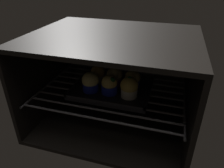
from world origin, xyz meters
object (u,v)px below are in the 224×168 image
(baking_tray, at_px, (112,90))
(muffin_row0_col2, at_px, (129,87))
(muffin_row1_col1, at_px, (115,77))
(muffin_row1_col0, at_px, (98,74))
(muffin_row0_col0, at_px, (90,82))
(muffin_row0_col1, at_px, (110,85))
(muffin_row1_col2, at_px, (132,79))

(baking_tray, xyz_separation_m, muffin_row0_col2, (0.07, -0.04, 0.04))
(baking_tray, height_order, muffin_row1_col1, muffin_row1_col1)
(baking_tray, relative_size, muffin_row0_col2, 3.69)
(muffin_row1_col0, bearing_deg, muffin_row0_col0, -91.66)
(muffin_row0_col1, bearing_deg, muffin_row0_col0, -176.77)
(muffin_row0_col0, distance_m, muffin_row1_col1, 0.10)
(baking_tray, height_order, muffin_row1_col2, muffin_row1_col2)
(baking_tray, xyz_separation_m, muffin_row1_col1, (0.00, 0.03, 0.04))
(muffin_row0_col2, relative_size, muffin_row1_col0, 1.10)
(muffin_row0_col0, distance_m, muffin_row0_col1, 0.08)
(muffin_row0_col0, height_order, muffin_row0_col1, muffin_row0_col0)
(muffin_row0_col0, height_order, muffin_row1_col1, muffin_row0_col0)
(baking_tray, distance_m, muffin_row1_col0, 0.09)
(muffin_row0_col0, bearing_deg, baking_tray, 27.23)
(muffin_row0_col1, relative_size, muffin_row0_col2, 0.91)
(muffin_row0_col1, relative_size, muffin_row1_col2, 1.04)
(muffin_row0_col2, bearing_deg, muffin_row1_col1, 135.71)
(baking_tray, distance_m, muffin_row0_col0, 0.09)
(muffin_row1_col1, bearing_deg, baking_tray, -94.06)
(muffin_row0_col2, distance_m, muffin_row1_col0, 0.16)
(muffin_row0_col2, xyz_separation_m, muffin_row1_col0, (-0.14, 0.07, -0.00))
(muffin_row1_col2, bearing_deg, baking_tray, -152.21)
(baking_tray, bearing_deg, muffin_row1_col0, 150.61)
(baking_tray, height_order, muffin_row0_col1, muffin_row0_col1)
(muffin_row0_col0, relative_size, muffin_row0_col2, 0.95)
(baking_tray, relative_size, muffin_row0_col0, 3.89)
(muffin_row0_col1, xyz_separation_m, muffin_row1_col0, (-0.07, 0.07, -0.00))
(baking_tray, relative_size, muffin_row0_col1, 4.07)
(muffin_row0_col1, height_order, muffin_row1_col2, muffin_row0_col1)
(baking_tray, distance_m, muffin_row0_col1, 0.05)
(muffin_row1_col1, bearing_deg, muffin_row1_col0, 176.27)
(muffin_row1_col1, bearing_deg, muffin_row0_col1, -88.94)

